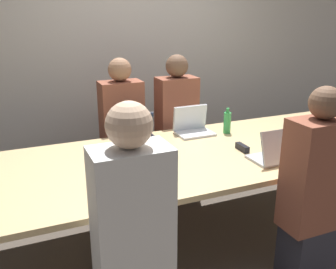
{
  "coord_description": "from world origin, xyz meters",
  "views": [
    {
      "loc": [
        -1.38,
        -2.47,
        1.81
      ],
      "look_at": [
        -0.28,
        0.1,
        0.89
      ],
      "focal_mm": 40.0,
      "sensor_mm": 36.0,
      "label": 1
    }
  ],
  "objects_px": {
    "laptop_near_left": "(124,190)",
    "person_near_midright": "(313,195)",
    "cup_near_midright": "(297,148)",
    "person_near_left": "(133,236)",
    "person_far_center": "(176,125)",
    "bottle_near_left": "(162,168)",
    "laptop_far_midleft": "(135,132)",
    "laptop_far_center": "(193,126)",
    "person_far_midleft": "(122,132)",
    "bottle_far_center": "(227,122)",
    "stapler": "(242,148)",
    "laptop_near_midright": "(276,153)",
    "bottle_near_midright": "(293,138)"
  },
  "relations": [
    {
      "from": "person_near_midright",
      "to": "person_far_midleft",
      "type": "bearing_deg",
      "value": -65.95
    },
    {
      "from": "laptop_far_center",
      "to": "bottle_near_left",
      "type": "relative_size",
      "value": 1.36
    },
    {
      "from": "person_near_left",
      "to": "cup_near_midright",
      "type": "relative_size",
      "value": 15.09
    },
    {
      "from": "person_far_center",
      "to": "bottle_near_left",
      "type": "distance_m",
      "value": 1.47
    },
    {
      "from": "laptop_far_midleft",
      "to": "laptop_near_left",
      "type": "distance_m",
      "value": 1.11
    },
    {
      "from": "laptop_far_center",
      "to": "laptop_near_midright",
      "type": "bearing_deg",
      "value": -73.67
    },
    {
      "from": "person_near_midright",
      "to": "cup_near_midright",
      "type": "relative_size",
      "value": 14.82
    },
    {
      "from": "laptop_near_left",
      "to": "person_near_midright",
      "type": "bearing_deg",
      "value": 165.27
    },
    {
      "from": "laptop_far_center",
      "to": "bottle_near_midright",
      "type": "relative_size",
      "value": 1.22
    },
    {
      "from": "person_far_midleft",
      "to": "bottle_far_center",
      "type": "distance_m",
      "value": 1.02
    },
    {
      "from": "laptop_near_left",
      "to": "person_far_midleft",
      "type": "bearing_deg",
      "value": -105.97
    },
    {
      "from": "person_far_center",
      "to": "laptop_near_midright",
      "type": "distance_m",
      "value": 1.32
    },
    {
      "from": "person_far_midleft",
      "to": "laptop_near_midright",
      "type": "relative_size",
      "value": 4.3
    },
    {
      "from": "laptop_far_midleft",
      "to": "laptop_near_midright",
      "type": "height_order",
      "value": "laptop_near_midright"
    },
    {
      "from": "laptop_far_center",
      "to": "bottle_near_midright",
      "type": "distance_m",
      "value": 0.91
    },
    {
      "from": "laptop_far_midleft",
      "to": "bottle_far_center",
      "type": "relative_size",
      "value": 1.53
    },
    {
      "from": "laptop_near_midright",
      "to": "bottle_near_left",
      "type": "bearing_deg",
      "value": -0.26
    },
    {
      "from": "person_near_left",
      "to": "person_near_midright",
      "type": "xyz_separation_m",
      "value": [
        1.24,
        0.02,
        -0.02
      ]
    },
    {
      "from": "laptop_far_midleft",
      "to": "laptop_near_left",
      "type": "xyz_separation_m",
      "value": [
        -0.41,
        -1.04,
        -0.0
      ]
    },
    {
      "from": "laptop_near_left",
      "to": "stapler",
      "type": "xyz_separation_m",
      "value": [
        1.12,
        0.42,
        -0.04
      ]
    },
    {
      "from": "person_far_center",
      "to": "bottle_far_center",
      "type": "distance_m",
      "value": 0.62
    },
    {
      "from": "person_far_midleft",
      "to": "bottle_far_center",
      "type": "height_order",
      "value": "person_far_midleft"
    },
    {
      "from": "person_near_left",
      "to": "stapler",
      "type": "height_order",
      "value": "person_near_left"
    },
    {
      "from": "laptop_far_midleft",
      "to": "bottle_far_center",
      "type": "distance_m",
      "value": 0.86
    },
    {
      "from": "person_far_center",
      "to": "laptop_near_left",
      "type": "relative_size",
      "value": 4.05
    },
    {
      "from": "person_far_center",
      "to": "person_near_left",
      "type": "xyz_separation_m",
      "value": [
        -1.04,
        -1.74,
        0.0
      ]
    },
    {
      "from": "person_far_center",
      "to": "cup_near_midright",
      "type": "height_order",
      "value": "person_far_center"
    },
    {
      "from": "bottle_far_center",
      "to": "cup_near_midright",
      "type": "xyz_separation_m",
      "value": [
        0.24,
        -0.66,
        -0.06
      ]
    },
    {
      "from": "laptop_far_center",
      "to": "person_far_center",
      "type": "distance_m",
      "value": 0.44
    },
    {
      "from": "laptop_far_center",
      "to": "laptop_near_midright",
      "type": "relative_size",
      "value": 1.02
    },
    {
      "from": "bottle_near_left",
      "to": "laptop_near_midright",
      "type": "xyz_separation_m",
      "value": [
        0.92,
        -0.0,
        -0.03
      ]
    },
    {
      "from": "person_near_left",
      "to": "laptop_far_center",
      "type": "bearing_deg",
      "value": -127.47
    },
    {
      "from": "laptop_far_midleft",
      "to": "laptop_far_center",
      "type": "xyz_separation_m",
      "value": [
        0.55,
        -0.04,
        0.01
      ]
    },
    {
      "from": "person_far_midleft",
      "to": "cup_near_midright",
      "type": "height_order",
      "value": "person_far_midleft"
    },
    {
      "from": "person_near_midright",
      "to": "person_far_center",
      "type": "bearing_deg",
      "value": -83.61
    },
    {
      "from": "laptop_far_center",
      "to": "bottle_far_center",
      "type": "height_order",
      "value": "laptop_far_center"
    },
    {
      "from": "person_far_midleft",
      "to": "person_near_midright",
      "type": "bearing_deg",
      "value": -65.95
    },
    {
      "from": "laptop_near_left",
      "to": "person_far_center",
      "type": "bearing_deg",
      "value": -124.87
    },
    {
      "from": "person_far_center",
      "to": "cup_near_midright",
      "type": "relative_size",
      "value": 15.03
    },
    {
      "from": "laptop_near_midright",
      "to": "laptop_far_center",
      "type": "bearing_deg",
      "value": -73.67
    },
    {
      "from": "person_far_midleft",
      "to": "stapler",
      "type": "xyz_separation_m",
      "value": [
        0.71,
        -1.0,
        0.08
      ]
    },
    {
      "from": "laptop_far_midleft",
      "to": "person_near_left",
      "type": "xyz_separation_m",
      "value": [
        -0.46,
        -1.36,
        -0.11
      ]
    },
    {
      "from": "person_far_center",
      "to": "bottle_near_left",
      "type": "height_order",
      "value": "person_far_center"
    },
    {
      "from": "person_far_midleft",
      "to": "person_far_center",
      "type": "xyz_separation_m",
      "value": [
        0.58,
        -0.01,
        0.0
      ]
    },
    {
      "from": "laptop_far_center",
      "to": "person_far_center",
      "type": "bearing_deg",
      "value": 85.77
    },
    {
      "from": "person_far_midleft",
      "to": "cup_near_midright",
      "type": "xyz_separation_m",
      "value": [
        1.09,
        -1.21,
        0.09
      ]
    },
    {
      "from": "bottle_far_center",
      "to": "bottle_near_midright",
      "type": "relative_size",
      "value": 0.87
    },
    {
      "from": "bottle_far_center",
      "to": "bottle_near_left",
      "type": "xyz_separation_m",
      "value": [
        -0.96,
        -0.75,
        0.0
      ]
    },
    {
      "from": "laptop_far_midleft",
      "to": "cup_near_midright",
      "type": "height_order",
      "value": "laptop_far_midleft"
    },
    {
      "from": "person_far_center",
      "to": "person_far_midleft",
      "type": "bearing_deg",
      "value": 179.37
    }
  ]
}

